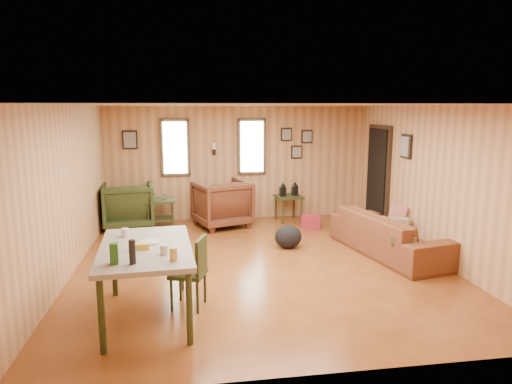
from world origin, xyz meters
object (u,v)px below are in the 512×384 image
recliner_green (128,203)px  recliner_brown (222,201)px  sofa (390,227)px  dining_table (146,253)px  end_table (160,208)px  side_table (289,194)px

recliner_green → recliner_brown: bearing=167.0°
sofa → recliner_brown: bearing=38.0°
dining_table → recliner_brown: bearing=70.0°
end_table → sofa: bearing=-30.8°
recliner_green → side_table: size_ratio=1.18×
dining_table → recliner_green: bearing=95.8°
recliner_brown → side_table: size_ratio=1.23×
sofa → side_table: 2.66m
side_table → dining_table: size_ratio=0.49×
recliner_brown → end_table: bearing=-20.9°
sofa → end_table: size_ratio=3.24×
recliner_green → end_table: size_ratio=1.39×
end_table → side_table: side_table is taller
recliner_brown → side_table: 1.44m
recliner_green → end_table: (0.63, -0.12, -0.09)m
end_table → side_table: bearing=3.3°
end_table → dining_table: size_ratio=0.41×
sofa → dining_table: bearing=104.0°
end_table → dining_table: (0.06, -4.02, 0.37)m
recliner_green → side_table: 3.27m
recliner_brown → dining_table: size_ratio=0.60×
sofa → recliner_green: 5.01m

